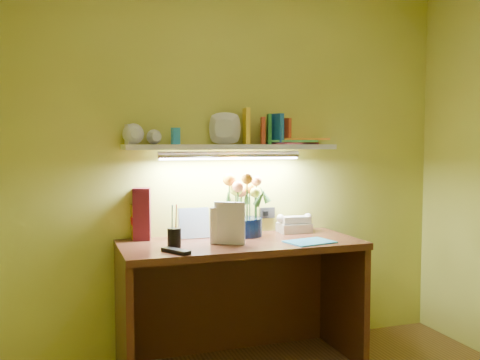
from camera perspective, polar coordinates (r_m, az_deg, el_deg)
name	(u,v)px	position (r m, az deg, el deg)	size (l,w,h in m)	color
desk	(241,304)	(3.23, 0.11, -13.12)	(1.40, 0.60, 0.75)	#3C1F10
flower_bouquet	(244,204)	(3.29, 0.43, -2.61)	(0.25, 0.25, 0.39)	black
telephone	(294,223)	(3.46, 5.80, -4.59)	(0.20, 0.15, 0.12)	beige
desk_clock	(306,226)	(3.53, 7.05, -4.84)	(0.07, 0.04, 0.07)	silver
whisky_bottle	(138,218)	(3.23, -10.86, -3.95)	(0.07, 0.07, 0.26)	#BA7209
whisky_box	(142,214)	(3.22, -10.43, -3.59)	(0.10, 0.10, 0.31)	#50111B
pen_cup	(174,231)	(2.96, -7.03, -5.43)	(0.08, 0.08, 0.18)	black
art_card	(194,223)	(3.24, -4.97, -4.58)	(0.18, 0.04, 0.18)	white
tv_remote	(176,251)	(2.84, -6.86, -7.52)	(0.05, 0.18, 0.02)	black
blue_folder	(310,242)	(3.13, 7.45, -6.55)	(0.26, 0.19, 0.01)	#2A95CE
desk_book_a	(210,226)	(3.03, -3.22, -4.93)	(0.16, 0.02, 0.21)	silver
desk_book_b	(214,223)	(3.04, -2.78, -4.58)	(0.18, 0.02, 0.24)	silver
wall_shelf	(233,141)	(3.26, -0.75, 4.13)	(1.31, 0.33, 0.25)	silver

